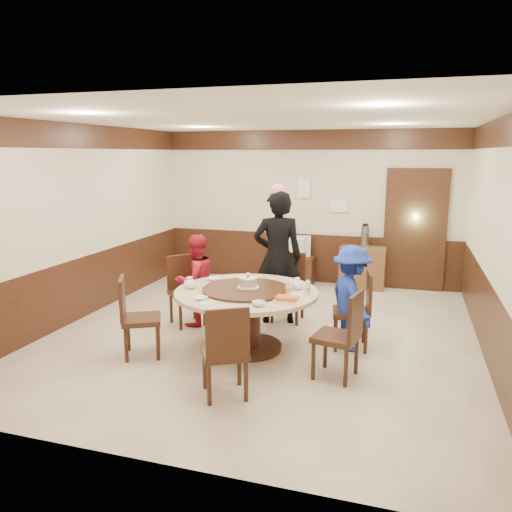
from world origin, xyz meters
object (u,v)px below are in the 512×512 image
(birthday_cake, at_px, (248,282))
(thermos, at_px, (365,236))
(side_cabinet, at_px, (362,267))
(banquet_table, at_px, (246,308))
(shrimp_platter, at_px, (287,299))
(person_blue, at_px, (351,298))
(television, at_px, (292,246))
(person_red, at_px, (196,280))
(tv_stand, at_px, (291,270))
(person_standing, at_px, (278,257))

(birthday_cake, distance_m, thermos, 3.49)
(birthday_cake, xyz_separation_m, side_cabinet, (1.08, 3.31, -0.47))
(banquet_table, distance_m, shrimp_platter, 0.70)
(banquet_table, height_order, person_blue, person_blue)
(birthday_cake, xyz_separation_m, television, (-0.22, 3.28, -0.14))
(person_red, height_order, tv_stand, person_red)
(shrimp_platter, bearing_deg, thermos, 81.79)
(banquet_table, distance_m, television, 3.33)
(person_standing, height_order, person_blue, person_standing)
(television, xyz_separation_m, thermos, (1.32, 0.03, 0.24))
(person_red, bearing_deg, tv_stand, -162.23)
(person_red, bearing_deg, television, -162.23)
(banquet_table, bearing_deg, shrimp_platter, -27.94)
(person_standing, relative_size, person_red, 1.46)
(person_standing, distance_m, shrimp_platter, 1.51)
(television, distance_m, thermos, 1.35)
(birthday_cake, xyz_separation_m, shrimp_platter, (0.57, -0.35, -0.07))
(person_blue, relative_size, television, 1.89)
(side_cabinet, distance_m, thermos, 0.57)
(person_blue, distance_m, side_cabinet, 2.99)
(television, bearing_deg, person_blue, 113.86)
(tv_stand, xyz_separation_m, side_cabinet, (1.30, 0.03, 0.12))
(person_blue, xyz_separation_m, television, (-1.44, 2.95, 0.05))
(banquet_table, relative_size, television, 2.53)
(person_red, relative_size, person_blue, 0.99)
(person_red, height_order, side_cabinet, person_red)
(television, xyz_separation_m, side_cabinet, (1.30, 0.03, -0.32))
(birthday_cake, bearing_deg, thermos, 71.57)
(birthday_cake, bearing_deg, shrimp_platter, -31.49)
(birthday_cake, bearing_deg, person_standing, 85.11)
(person_red, xyz_separation_m, tv_stand, (0.75, 2.67, -0.40))
(banquet_table, xyz_separation_m, thermos, (1.11, 3.35, 0.41))
(shrimp_platter, distance_m, tv_stand, 3.75)
(shrimp_platter, height_order, tv_stand, shrimp_platter)
(person_red, distance_m, thermos, 3.41)
(banquet_table, xyz_separation_m, person_standing, (0.10, 1.11, 0.41))
(person_blue, height_order, side_cabinet, person_blue)
(tv_stand, distance_m, television, 0.45)
(person_standing, relative_size, tv_stand, 2.22)
(person_blue, height_order, tv_stand, person_blue)
(person_red, bearing_deg, person_blue, 116.15)
(person_blue, distance_m, tv_stand, 3.30)
(tv_stand, relative_size, television, 1.23)
(side_cabinet, relative_size, thermos, 2.11)
(birthday_cake, bearing_deg, side_cabinet, 71.93)
(person_standing, bearing_deg, person_red, 5.15)
(shrimp_platter, bearing_deg, person_blue, 46.81)
(person_standing, bearing_deg, thermos, -132.73)
(banquet_table, bearing_deg, television, 93.68)
(banquet_table, relative_size, tv_stand, 2.05)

